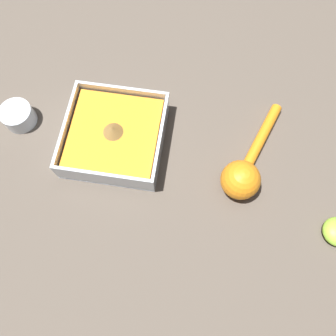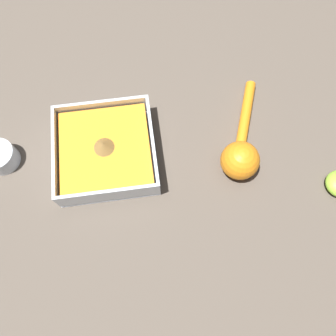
% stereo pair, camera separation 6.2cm
% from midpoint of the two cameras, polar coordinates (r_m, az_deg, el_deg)
% --- Properties ---
extents(ground_plane, '(4.00, 4.00, 0.00)m').
position_cam_midpoint_polar(ground_plane, '(0.69, -12.26, 4.67)').
color(ground_plane, brown).
extents(square_dish, '(0.19, 0.19, 0.06)m').
position_cam_midpoint_polar(square_dish, '(0.66, -13.38, 2.47)').
color(square_dish, silver).
rests_on(square_dish, ground_plane).
extents(spice_bowl, '(0.07, 0.07, 0.04)m').
position_cam_midpoint_polar(spice_bowl, '(0.74, -29.35, 1.34)').
color(spice_bowl, silver).
rests_on(spice_bowl, ground_plane).
extents(lemon_squeezer, '(0.12, 0.22, 0.07)m').
position_cam_midpoint_polar(lemon_squeezer, '(0.64, 9.89, 2.19)').
color(lemon_squeezer, orange).
rests_on(lemon_squeezer, ground_plane).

